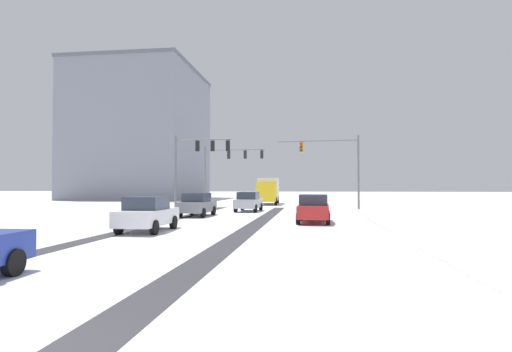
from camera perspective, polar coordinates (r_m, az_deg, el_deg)
wheel_track_left_lane at (r=22.88m, az=-14.58°, el=-6.64°), size 0.89×37.44×0.01m
wheel_track_right_lane at (r=21.42m, az=-0.39°, el=-7.04°), size 1.01×37.44×0.01m
sidewalk_kerb_right at (r=20.29m, az=23.58°, el=-7.08°), size 4.00×37.44×0.12m
traffic_signal_near_left at (r=35.60m, az=-8.17°, el=2.87°), size 4.93×0.41×6.50m
traffic_signal_near_right at (r=36.42m, az=10.92°, el=2.37°), size 7.12×0.69×6.50m
traffic_signal_far_left at (r=45.11m, az=-3.79°, el=2.03°), size 6.77×0.39×6.50m
car_silver_lead at (r=33.96m, az=-1.04°, el=-3.59°), size 2.00×4.18×1.62m
car_grey_second at (r=28.87m, az=-8.21°, el=-3.96°), size 1.95×4.16×1.62m
car_red_third at (r=23.74m, az=8.04°, el=-4.51°), size 1.95×4.16×1.62m
car_white_fourth at (r=19.68m, az=-14.90°, el=-5.12°), size 1.85×4.11×1.62m
box_truck_delivery at (r=47.49m, az=1.71°, el=-1.98°), size 2.49×7.47×3.02m
office_building_far_left_block at (r=70.88m, az=-15.67°, el=5.60°), size 18.47×20.86×21.36m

